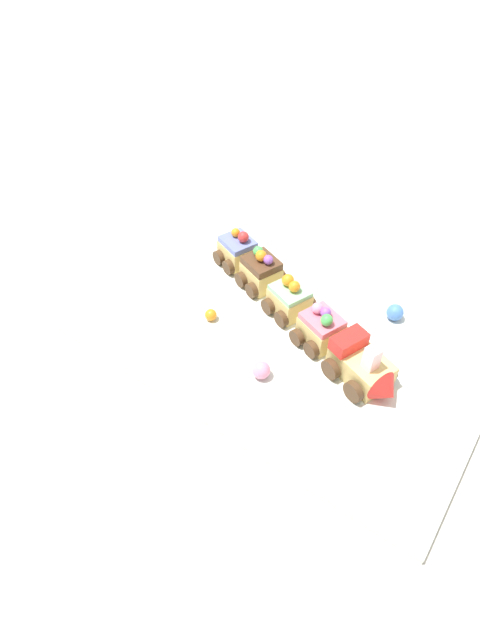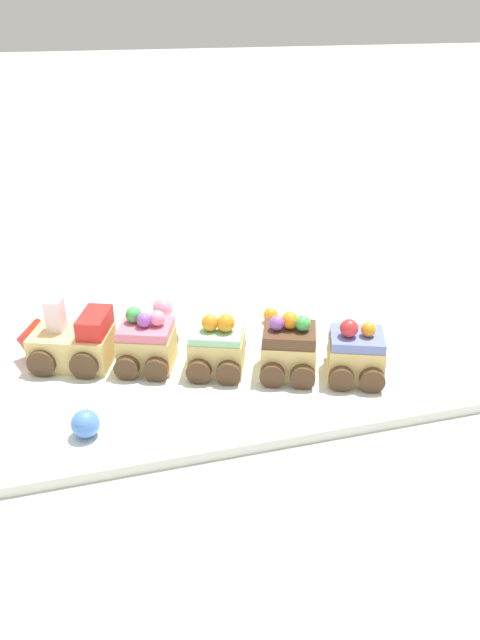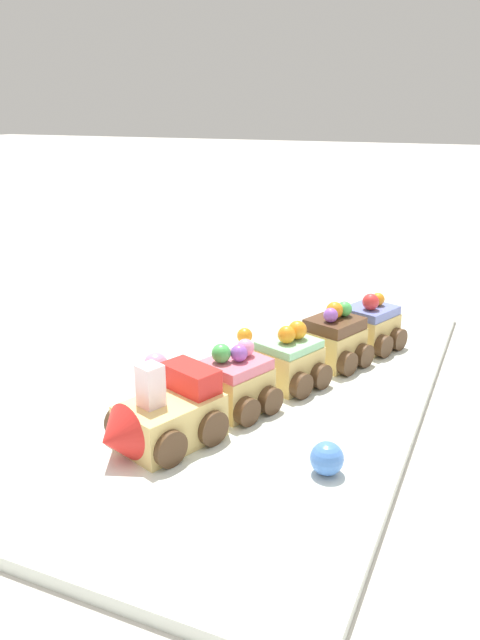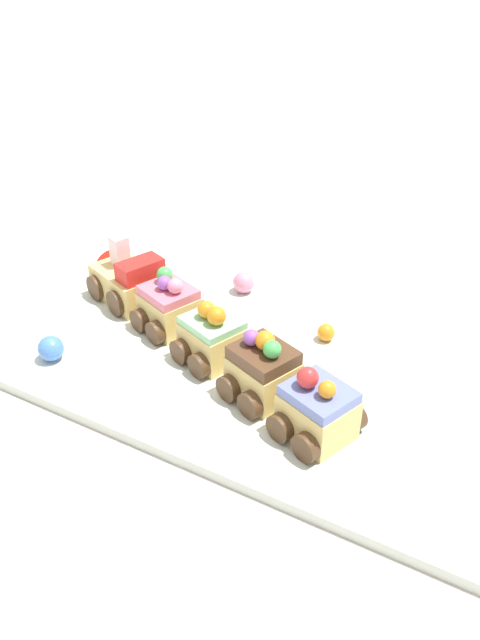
# 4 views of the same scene
# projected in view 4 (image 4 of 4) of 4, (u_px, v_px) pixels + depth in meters

# --- Properties ---
(ground_plane) EXTENTS (10.00, 10.00, 0.00)m
(ground_plane) POSITION_uv_depth(u_px,v_px,m) (232.00, 340.00, 0.75)
(ground_plane) COLOR beige
(display_board) EXTENTS (0.68, 0.41, 0.01)m
(display_board) POSITION_uv_depth(u_px,v_px,m) (232.00, 336.00, 0.75)
(display_board) COLOR silver
(display_board) RESTS_ON ground_plane
(cake_train_locomotive) EXTENTS (0.13, 0.10, 0.08)m
(cake_train_locomotive) POSITION_uv_depth(u_px,v_px,m) (126.00, 278.00, 0.80)
(cake_train_locomotive) COLOR #E5C675
(cake_train_locomotive) RESTS_ON display_board
(cake_car_strawberry) EXTENTS (0.08, 0.09, 0.07)m
(cake_car_strawberry) POSITION_uv_depth(u_px,v_px,m) (169.00, 307.00, 0.74)
(cake_car_strawberry) COLOR #E5C675
(cake_car_strawberry) RESTS_ON display_board
(cake_car_mint) EXTENTS (0.08, 0.09, 0.07)m
(cake_car_mint) POSITION_uv_depth(u_px,v_px,m) (212.00, 339.00, 0.68)
(cake_car_mint) COLOR #E5C675
(cake_car_mint) RESTS_ON display_board
(cake_car_chocolate) EXTENTS (0.08, 0.09, 0.08)m
(cake_car_chocolate) POSITION_uv_depth(u_px,v_px,m) (263.00, 372.00, 0.63)
(cake_car_chocolate) COLOR #E5C675
(cake_car_chocolate) RESTS_ON display_board
(cake_car_blueberry) EXTENTS (0.08, 0.09, 0.07)m
(cake_car_blueberry) POSITION_uv_depth(u_px,v_px,m) (317.00, 412.00, 0.58)
(cake_car_blueberry) COLOR #E5C675
(cake_car_blueberry) RESTS_ON display_board
(gumball_blue) EXTENTS (0.03, 0.03, 0.03)m
(gumball_blue) POSITION_uv_depth(u_px,v_px,m) (51.00, 348.00, 0.69)
(gumball_blue) COLOR #4C84E0
(gumball_blue) RESTS_ON display_board
(gumball_orange) EXTENTS (0.02, 0.02, 0.02)m
(gumball_orange) POSITION_uv_depth(u_px,v_px,m) (326.00, 332.00, 0.72)
(gumball_orange) COLOR orange
(gumball_orange) RESTS_ON display_board
(gumball_pink) EXTENTS (0.03, 0.03, 0.03)m
(gumball_pink) POSITION_uv_depth(u_px,v_px,m) (244.00, 282.00, 0.81)
(gumball_pink) COLOR pink
(gumball_pink) RESTS_ON display_board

